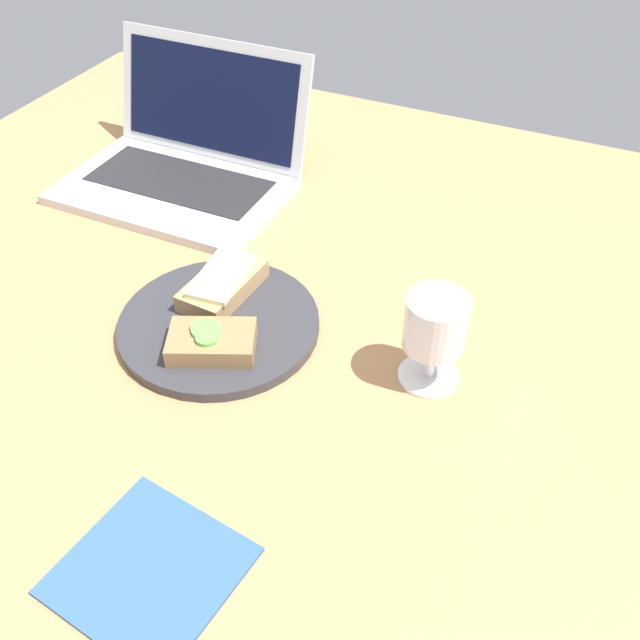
# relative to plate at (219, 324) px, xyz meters

# --- Properties ---
(wooden_table) EXTENTS (1.40, 1.40, 0.03)m
(wooden_table) POSITION_rel_plate_xyz_m (0.05, -0.03, -0.02)
(wooden_table) COLOR #B27F51
(wooden_table) RESTS_ON ground
(plate) EXTENTS (0.24, 0.24, 0.01)m
(plate) POSITION_rel_plate_xyz_m (0.00, 0.00, 0.00)
(plate) COLOR #333338
(plate) RESTS_ON wooden_table
(sandwich_with_cheese) EXTENTS (0.07, 0.12, 0.03)m
(sandwich_with_cheese) POSITION_rel_plate_xyz_m (-0.02, 0.05, 0.02)
(sandwich_with_cheese) COLOR #A88456
(sandwich_with_cheese) RESTS_ON plate
(sandwich_with_cucumber) EXTENTS (0.12, 0.10, 0.03)m
(sandwich_with_cucumber) POSITION_rel_plate_xyz_m (0.02, -0.05, 0.02)
(sandwich_with_cucumber) COLOR #937047
(sandwich_with_cucumber) RESTS_ON plate
(wine_glass) EXTENTS (0.07, 0.07, 0.11)m
(wine_glass) POSITION_rel_plate_xyz_m (0.26, 0.03, 0.07)
(wine_glass) COLOR white
(wine_glass) RESTS_ON wooden_table
(laptop) EXTENTS (0.34, 0.27, 0.19)m
(laptop) POSITION_rel_plate_xyz_m (-0.22, 0.28, 0.03)
(laptop) COLOR silver
(laptop) RESTS_ON wooden_table
(napkin) EXTENTS (0.16, 0.16, 0.00)m
(napkin) POSITION_rel_plate_xyz_m (0.11, -0.30, -0.00)
(napkin) COLOR #33598C
(napkin) RESTS_ON wooden_table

